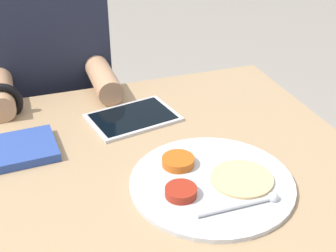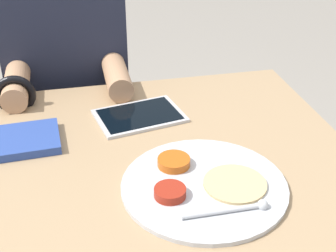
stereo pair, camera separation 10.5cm
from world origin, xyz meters
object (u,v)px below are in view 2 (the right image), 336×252
Objects in this scene: person_diner at (72,111)px; thali_tray at (203,185)px; tablet_device at (139,116)px; red_notebook at (26,140)px.

thali_tray is at bearing -70.16° from person_diner.
person_diner is (-0.17, 0.38, -0.17)m from tablet_device.
red_notebook is at bearing -103.23° from person_diner.
person_diner reaches higher than tablet_device.
thali_tray is at bearing -34.99° from red_notebook.
thali_tray is 2.12× the size of red_notebook.
person_diner is at bearing 76.77° from red_notebook.
person_diner is at bearing 114.41° from tablet_device.
red_notebook is 0.66× the size of tablet_device.
person_diner reaches higher than red_notebook.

